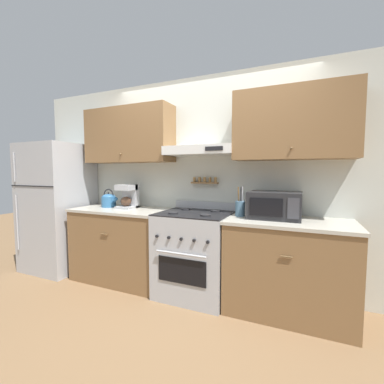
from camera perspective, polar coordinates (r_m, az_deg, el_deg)
ground_plane at (r=2.90m, az=-2.14°, el=-24.24°), size 16.00×16.00×0.00m
wall_back at (r=3.14m, az=2.66°, el=6.10°), size 5.20×0.46×2.55m
counter_left at (r=3.52m, az=-15.05°, el=-11.04°), size 1.25×0.68×0.92m
counter_right at (r=2.80m, az=20.56°, el=-15.24°), size 1.19×0.68×0.92m
stove_range at (r=2.99m, az=0.62°, el=-13.47°), size 0.78×0.71×1.03m
refrigerator at (r=4.17m, az=-27.66°, el=-2.97°), size 0.81×0.77×1.78m
tea_kettle at (r=3.62m, az=-18.00°, el=-1.70°), size 0.24×0.19×0.24m
coffee_maker at (r=3.44m, az=-13.98°, el=-0.93°), size 0.22×0.24×0.31m
microwave at (r=2.74m, az=17.90°, el=-2.76°), size 0.51×0.40×0.27m
utensil_crock at (r=2.78m, az=10.65°, el=-3.49°), size 0.10×0.10×0.31m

